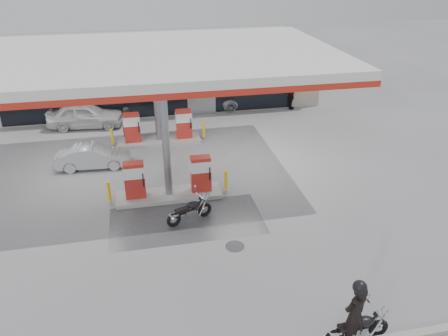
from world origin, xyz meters
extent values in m
plane|color=gray|center=(0.00, 0.00, 0.00)|extent=(90.00, 90.00, 0.00)
cube|color=#4C4C4F|center=(0.50, 0.00, 0.00)|extent=(6.00, 3.00, 0.00)
cylinder|color=#38383A|center=(2.00, -2.00, 0.00)|extent=(0.70, 0.70, 0.01)
cube|color=#AFA793|center=(0.00, 16.00, 2.00)|extent=(22.00, 8.00, 4.00)
cube|color=black|center=(0.00, 11.97, 1.40)|extent=(18.00, 0.10, 2.60)
cube|color=red|center=(0.00, 11.90, 3.50)|extent=(22.00, 0.25, 1.00)
cube|color=navy|center=(7.00, 11.85, 3.50)|extent=(3.50, 0.12, 0.80)
cube|color=gray|center=(3.00, 11.93, 1.10)|extent=(1.80, 0.14, 2.20)
cube|color=silver|center=(0.00, 5.00, 5.30)|extent=(16.00, 10.00, 0.60)
cube|color=red|center=(0.00, 0.05, 5.12)|extent=(16.00, 0.12, 0.24)
cube|color=red|center=(0.00, 9.95, 5.12)|extent=(16.00, 0.12, 0.24)
cylinder|color=gray|center=(0.00, 2.00, 2.59)|extent=(0.32, 0.32, 5.00)
cylinder|color=gray|center=(0.00, 8.00, 2.59)|extent=(0.32, 0.32, 5.00)
cube|color=#9E9E99|center=(0.00, 2.00, 0.09)|extent=(4.50, 1.30, 0.18)
cube|color=#A7231B|center=(-1.40, 2.00, 0.98)|extent=(0.85, 0.48, 1.60)
cube|color=#A7231B|center=(1.40, 2.00, 0.98)|extent=(0.85, 0.48, 1.60)
cube|color=silver|center=(-1.40, 2.00, 1.38)|extent=(0.88, 0.52, 0.50)
cube|color=silver|center=(1.40, 2.00, 1.38)|extent=(0.88, 0.52, 0.50)
cylinder|color=#E2B80C|center=(-2.50, 2.00, 0.54)|extent=(0.14, 0.14, 0.90)
cylinder|color=#E2B80C|center=(2.50, 2.00, 0.54)|extent=(0.14, 0.14, 0.90)
cube|color=#9E9E99|center=(0.00, 8.00, 0.09)|extent=(4.50, 1.30, 0.18)
cube|color=#A7231B|center=(-1.40, 8.00, 0.98)|extent=(0.85, 0.48, 1.60)
cube|color=#A7231B|center=(1.40, 8.00, 0.98)|extent=(0.85, 0.48, 1.60)
cube|color=silver|center=(-1.40, 8.00, 1.38)|extent=(0.88, 0.52, 0.50)
cube|color=silver|center=(1.40, 8.00, 1.38)|extent=(0.88, 0.52, 0.50)
cylinder|color=#E2B80C|center=(-2.50, 8.00, 0.54)|extent=(0.14, 0.14, 0.90)
cylinder|color=#E2B80C|center=(2.50, 8.00, 0.54)|extent=(0.14, 0.14, 0.90)
torus|color=black|center=(4.98, -6.76, 0.29)|extent=(0.60, 0.17, 0.59)
cube|color=gray|center=(4.34, -6.80, 0.37)|extent=(0.40, 0.26, 0.29)
cube|color=black|center=(4.20, -6.81, 0.47)|extent=(0.89, 0.15, 0.08)
ellipsoid|color=black|center=(4.49, -6.79, 0.69)|extent=(0.57, 0.34, 0.27)
cube|color=black|center=(4.00, -6.82, 0.63)|extent=(0.55, 0.27, 0.10)
cylinder|color=silver|center=(4.78, -6.77, 0.98)|extent=(0.08, 0.75, 0.04)
sphere|color=silver|center=(4.90, -6.77, 0.86)|extent=(0.18, 0.18, 0.18)
cylinder|color=silver|center=(3.85, -6.69, 0.27)|extent=(0.89, 0.13, 0.08)
imported|color=black|center=(4.15, -6.81, 1.01)|extent=(0.85, 0.68, 2.02)
torus|color=black|center=(1.26, 0.19, 0.30)|extent=(0.61, 0.34, 0.60)
torus|color=black|center=(-0.03, -0.29, 0.30)|extent=(0.61, 0.34, 0.60)
cube|color=gray|center=(0.65, -0.04, 0.38)|extent=(0.46, 0.36, 0.30)
cube|color=black|center=(0.51, -0.09, 0.48)|extent=(0.87, 0.41, 0.08)
ellipsoid|color=black|center=(0.79, 0.01, 0.70)|extent=(0.63, 0.49, 0.28)
cube|color=black|center=(0.33, -0.16, 0.64)|extent=(0.60, 0.41, 0.10)
cylinder|color=silver|center=(1.07, 0.12, 1.00)|extent=(0.30, 0.72, 0.04)
sphere|color=silver|center=(1.19, 0.16, 0.88)|extent=(0.18, 0.18, 0.18)
cylinder|color=silver|center=(0.14, -0.08, 0.28)|extent=(0.87, 0.39, 0.08)
imported|color=silver|center=(-4.09, 11.20, 0.75)|extent=(4.56, 2.19, 1.50)
imported|color=#4E4E52|center=(-1.62, 9.00, 0.91)|extent=(0.86, 1.01, 1.82)
imported|color=#A3A7AB|center=(-3.34, 5.60, 0.58)|extent=(3.55, 1.38, 1.15)
imported|color=#9A9CA1|center=(6.25, 12.98, 0.57)|extent=(4.34, 2.44, 1.15)
imported|color=black|center=(8.97, 11.80, 0.80)|extent=(0.95, 0.94, 1.61)
camera|label=1|loc=(-0.96, -14.44, 9.73)|focal=35.00mm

